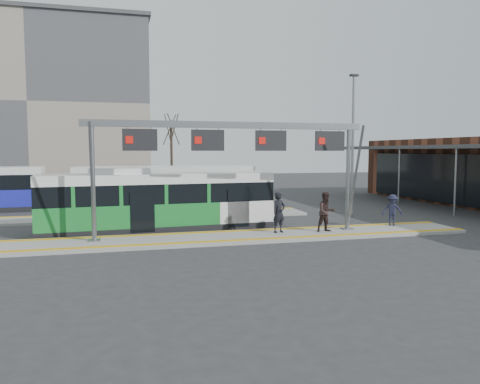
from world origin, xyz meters
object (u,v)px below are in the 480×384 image
object	(u,v)px
passenger_a	(279,212)
passenger_c	(392,210)
gantry	(233,145)
hero_bus	(158,202)
passenger_b	(326,212)

from	to	relation	value
passenger_a	passenger_c	distance (m)	6.43
gantry	hero_bus	xyz separation A→B (m)	(-3.17, 3.01, -2.84)
passenger_a	hero_bus	bearing A→B (deg)	130.53
passenger_c	hero_bus	bearing A→B (deg)	-166.43
hero_bus	passenger_a	world-z (taller)	hero_bus
passenger_b	hero_bus	bearing A→B (deg)	152.51
gantry	passenger_c	distance (m)	9.29
hero_bus	passenger_a	xyz separation A→B (m)	(5.42, -3.01, -0.35)
passenger_a	passenger_b	bearing A→B (deg)	-29.41
passenger_b	passenger_c	world-z (taller)	passenger_b
hero_bus	passenger_a	bearing A→B (deg)	-32.99
hero_bus	passenger_c	world-z (taller)	hero_bus
gantry	hero_bus	size ratio (longest dim) A/B	1.11
gantry	passenger_c	world-z (taller)	gantry
gantry	hero_bus	world-z (taller)	gantry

